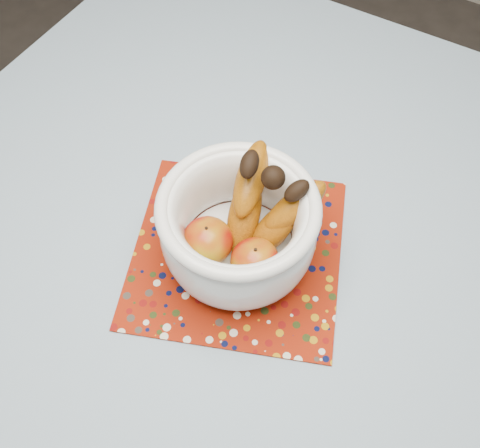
{
  "coord_description": "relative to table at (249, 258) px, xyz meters",
  "views": [
    {
      "loc": [
        0.24,
        -0.45,
        1.59
      ],
      "look_at": [
        0.01,
        -0.04,
        0.85
      ],
      "focal_mm": 42.0,
      "sensor_mm": 36.0,
      "label": 1
    }
  ],
  "objects": [
    {
      "name": "fruit_bowl",
      "position": [
        0.01,
        -0.04,
        0.18
      ],
      "size": [
        0.27,
        0.27,
        0.2
      ],
      "color": "white",
      "rests_on": "placemat"
    },
    {
      "name": "placemat",
      "position": [
        0.0,
        -0.04,
        0.09
      ],
      "size": [
        0.45,
        0.45,
        0.0
      ],
      "primitive_type": "cube",
      "rotation": [
        0.0,
        0.0,
        0.36
      ],
      "color": "maroon",
      "rests_on": "tablecloth"
    },
    {
      "name": "table",
      "position": [
        0.0,
        0.0,
        0.0
      ],
      "size": [
        1.2,
        1.2,
        0.75
      ],
      "color": "brown",
      "rests_on": "ground"
    },
    {
      "name": "tablecloth",
      "position": [
        0.0,
        0.0,
        0.08
      ],
      "size": [
        1.32,
        1.32,
        0.01
      ],
      "primitive_type": "cube",
      "color": "slate",
      "rests_on": "table"
    }
  ]
}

